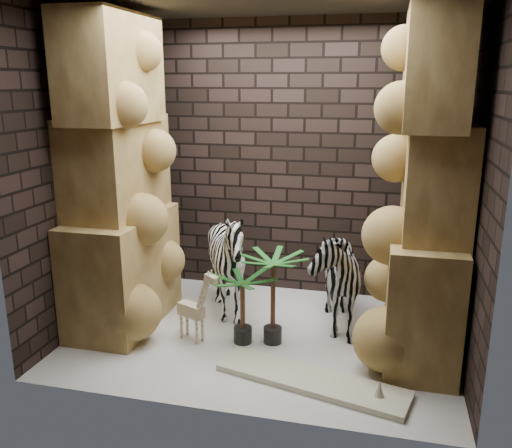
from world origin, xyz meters
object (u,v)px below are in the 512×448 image
(palm_back, at_px, (243,308))
(surfboard, at_px, (311,380))
(zebra_right, at_px, (330,265))
(giraffe_toy, at_px, (191,302))
(zebra_left, at_px, (228,267))
(palm_front, at_px, (273,299))

(palm_back, xyz_separation_m, surfboard, (0.72, -0.55, -0.31))
(zebra_right, distance_m, surfboard, 1.26)
(palm_back, height_order, surfboard, palm_back)
(giraffe_toy, bearing_deg, zebra_right, 51.18)
(zebra_left, distance_m, surfboard, 1.54)
(palm_front, xyz_separation_m, surfboard, (0.45, -0.61, -0.41))
(giraffe_toy, xyz_separation_m, palm_back, (0.48, 0.06, -0.04))
(palm_front, bearing_deg, surfboard, -53.78)
(palm_back, bearing_deg, zebra_left, 119.09)
(zebra_left, xyz_separation_m, palm_back, (0.28, -0.51, -0.20))
(zebra_right, bearing_deg, zebra_left, 168.36)
(zebra_right, xyz_separation_m, surfboard, (-0.01, -1.11, -0.61))
(zebra_right, bearing_deg, surfboard, -105.12)
(giraffe_toy, xyz_separation_m, surfboard, (1.19, -0.48, -0.36))
(zebra_left, relative_size, palm_back, 1.74)
(palm_back, bearing_deg, giraffe_toy, -172.37)
(palm_back, bearing_deg, surfboard, -37.38)
(zebra_right, bearing_deg, palm_front, -147.15)
(zebra_left, relative_size, giraffe_toy, 1.55)
(giraffe_toy, distance_m, palm_back, 0.48)
(palm_front, bearing_deg, zebra_left, 141.09)
(palm_back, bearing_deg, zebra_right, 37.70)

